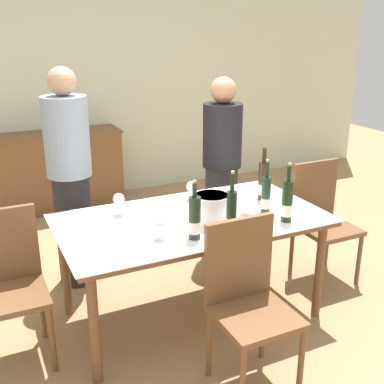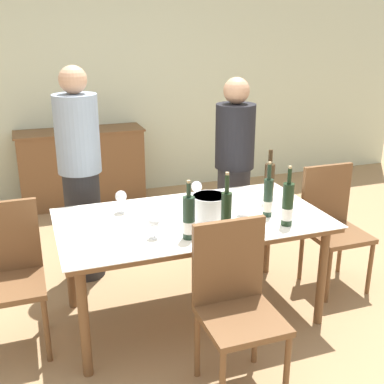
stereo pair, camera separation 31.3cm
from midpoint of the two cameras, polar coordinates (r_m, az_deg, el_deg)
ground_plane at (r=3.54m, az=2.61°, el=-14.28°), size 12.00×12.00×0.00m
back_wall at (r=5.72m, az=-8.23°, el=13.47°), size 8.00×0.10×2.80m
sideboard_cabinet at (r=5.56m, az=-11.34°, el=2.89°), size 1.40×0.46×0.85m
dining_table at (r=3.22m, az=2.79°, el=-4.23°), size 1.77×0.97×0.74m
ice_bucket at (r=3.06m, az=5.06°, el=-2.08°), size 0.23×0.23×0.19m
wine_bottle_0 at (r=3.50m, az=11.67°, el=0.91°), size 0.07×0.07×0.39m
wine_bottle_1 at (r=3.24m, az=11.74°, el=-0.75°), size 0.06×0.06×0.38m
wine_bottle_2 at (r=2.85m, az=2.76°, el=-3.26°), size 0.08×0.08×0.36m
wine_bottle_3 at (r=2.86m, az=7.21°, el=-2.93°), size 0.06×0.06×0.41m
wine_bottle_4 at (r=3.12m, az=14.10°, el=-1.61°), size 0.07×0.07×0.39m
wine_glass_0 at (r=3.26m, az=-5.72°, el=-0.63°), size 0.08×0.08×0.15m
wine_glass_1 at (r=3.49m, az=3.12°, el=0.55°), size 0.08×0.08×0.14m
wine_glass_2 at (r=2.86m, az=-1.42°, el=-3.80°), size 0.07×0.07×0.13m
wine_glass_3 at (r=3.00m, az=8.95°, el=-3.07°), size 0.08×0.08×0.13m
chair_near_front at (r=2.71m, az=8.53°, el=-12.27°), size 0.42×0.42×0.96m
chair_left_end at (r=3.16m, az=-18.37°, el=-8.59°), size 0.42×0.42×0.93m
chair_right_end at (r=3.91m, az=18.45°, el=-3.12°), size 0.42×0.42×0.94m
person_host at (r=3.77m, az=-10.78°, el=1.76°), size 0.33×0.33×1.68m
person_guest_left at (r=4.12m, az=7.19°, el=2.53°), size 0.33×0.33×1.56m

